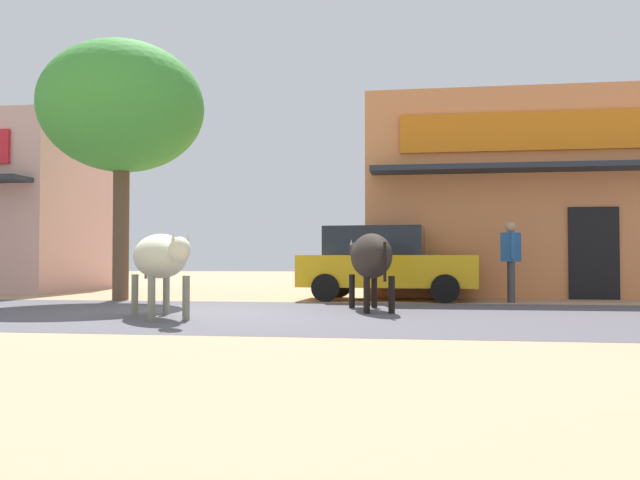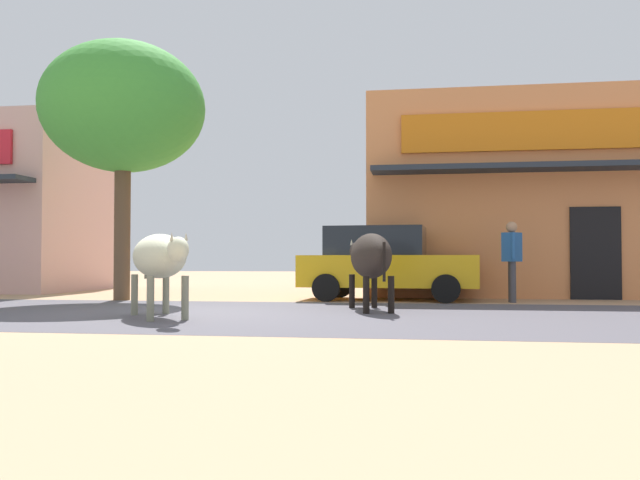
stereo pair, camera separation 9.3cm
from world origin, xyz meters
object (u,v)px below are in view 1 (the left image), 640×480
object	(u,v)px
roadside_tree	(122,108)
parked_hatchback_car	(384,262)
cow_far_dark	(370,257)
pedestrian_by_shop	(511,255)
cow_near_brown	(161,257)

from	to	relation	value
roadside_tree	parked_hatchback_car	size ratio (longest dim) A/B	1.46
cow_far_dark	pedestrian_by_shop	distance (m)	3.86
cow_near_brown	pedestrian_by_shop	bearing A→B (deg)	38.82
roadside_tree	cow_far_dark	bearing A→B (deg)	-21.41
parked_hatchback_car	cow_near_brown	world-z (taller)	parked_hatchback_car
parked_hatchback_car	cow_near_brown	bearing A→B (deg)	-121.70
parked_hatchback_car	pedestrian_by_shop	bearing A→B (deg)	-9.12
roadside_tree	cow_far_dark	xyz separation A→B (m)	(5.74, -2.25, -3.36)
roadside_tree	parked_hatchback_car	xyz separation A→B (m)	(5.84, 0.85, -3.48)
roadside_tree	pedestrian_by_shop	distance (m)	9.17
cow_far_dark	parked_hatchback_car	bearing A→B (deg)	88.12
cow_near_brown	pedestrian_by_shop	xyz separation A→B (m)	(5.88, 4.73, 0.06)
cow_far_dark	roadside_tree	bearing A→B (deg)	158.59
roadside_tree	cow_near_brown	distance (m)	6.09
roadside_tree	cow_near_brown	xyz separation A→B (m)	(2.65, -4.32, -3.38)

